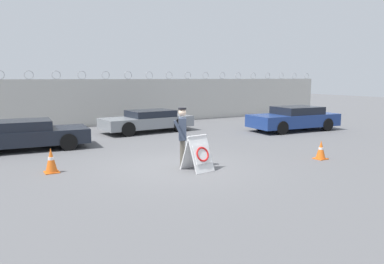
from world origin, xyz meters
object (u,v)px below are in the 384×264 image
Objects in this scene: security_guard at (182,134)px; parked_car_far_side at (294,118)px; parked_car_front_coupe at (27,134)px; parked_car_rear_sedan at (147,121)px; traffic_cone_mid at (51,160)px; barricade_sign at (198,153)px; traffic_cone_near at (321,150)px.

parked_car_far_side is (8.97, 4.16, -0.40)m from security_guard.
parked_car_front_coupe reaches higher than parked_car_rear_sedan.
traffic_cone_mid is 8.47m from parked_car_rear_sedan.
security_guard is 2.51× the size of traffic_cone_mid.
barricade_sign is 7.29m from parked_car_front_coupe.
parked_car_rear_sedan reaches higher than barricade_sign.
parked_car_rear_sedan is (2.19, 7.58, -0.46)m from security_guard.
traffic_cone_near is (4.62, -1.33, -0.73)m from security_guard.
parked_car_front_coupe is at bearing 115.46° from barricade_sign.
security_guard is 9.90m from parked_car_far_side.
traffic_cone_near is 9.23m from parked_car_rear_sedan.
security_guard reaches higher than parked_car_front_coupe.
security_guard is 0.39× the size of parked_car_rear_sedan.
traffic_cone_mid is 12.85m from parked_car_far_side.
security_guard is at bearing 29.66° from parked_car_far_side.
security_guard reaches higher than traffic_cone_mid.
security_guard is at bearing -21.18° from traffic_cone_mid.
parked_car_far_side is (8.75, 4.73, 0.11)m from barricade_sign.
barricade_sign is 0.22× the size of parked_car_far_side.
traffic_cone_near is at bearing -16.99° from barricade_sign.
traffic_cone_mid is (-8.20, 2.71, 0.05)m from traffic_cone_near.
traffic_cone_mid is at bearing -83.24° from parked_car_front_coupe.
parked_car_far_side is (6.78, -3.42, 0.06)m from parked_car_rear_sedan.
parked_car_far_side is (4.35, 5.48, 0.32)m from traffic_cone_near.
parked_car_front_coupe is 0.97× the size of parked_car_rear_sedan.
security_guard reaches higher than traffic_cone_near.
parked_car_far_side reaches higher than traffic_cone_near.
parked_car_front_coupe is (-0.13, 4.18, 0.22)m from traffic_cone_mid.
barricade_sign is 4.28m from traffic_cone_mid.
parked_car_rear_sedan is (-2.43, 8.90, 0.27)m from traffic_cone_near.
security_guard is at bearing 70.32° from parked_car_rear_sedan.
parked_car_far_side is (12.68, -1.40, 0.05)m from parked_car_front_coupe.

